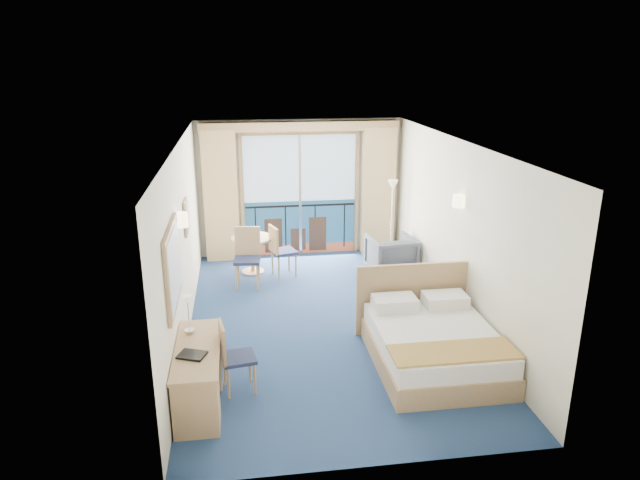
{
  "coord_description": "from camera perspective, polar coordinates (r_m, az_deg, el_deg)",
  "views": [
    {
      "loc": [
        -1.18,
        -7.77,
        3.82
      ],
      "look_at": [
        -0.03,
        0.2,
        1.24
      ],
      "focal_mm": 32.0,
      "sensor_mm": 36.0,
      "label": 1
    }
  ],
  "objects": [
    {
      "name": "table_chair_a",
      "position": [
        10.33,
        -4.08,
        -0.8
      ],
      "size": [
        0.52,
        0.51,
        0.95
      ],
      "rotation": [
        0.0,
        0.0,
        1.87
      ],
      "color": "#1E2546",
      "rests_on": "ground"
    },
    {
      "name": "desk_chair",
      "position": [
        6.91,
        -8.81,
        -11.12
      ],
      "size": [
        0.45,
        0.44,
        0.89
      ],
      "rotation": [
        0.0,
        0.0,
        1.73
      ],
      "color": "#1E2546",
      "rests_on": "ground"
    },
    {
      "name": "desk_lamp",
      "position": [
        6.92,
        -13.09,
        -6.48
      ],
      "size": [
        0.12,
        0.12,
        0.46
      ],
      "color": "silver",
      "rests_on": "desk"
    },
    {
      "name": "floor_lamp",
      "position": [
        11.03,
        7.24,
        3.99
      ],
      "size": [
        0.22,
        0.22,
        1.61
      ],
      "color": "silver",
      "rests_on": "ground"
    },
    {
      "name": "curtain_left",
      "position": [
        11.14,
        -9.9,
        4.31
      ],
      "size": [
        0.65,
        0.22,
        2.55
      ],
      "primitive_type": "cube",
      "color": "tan",
      "rests_on": "room_walls"
    },
    {
      "name": "round_table",
      "position": [
        10.55,
        -6.81,
        -0.58
      ],
      "size": [
        0.76,
        0.76,
        0.69
      ],
      "color": "tan",
      "rests_on": "ground"
    },
    {
      "name": "sconce_right",
      "position": [
        8.46,
        13.72,
        3.81
      ],
      "size": [
        0.18,
        0.18,
        0.18
      ],
      "primitive_type": "cylinder",
      "color": "#FFDEB2",
      "rests_on": "room_walls"
    },
    {
      "name": "floor",
      "position": [
        8.74,
        0.41,
        -8.15
      ],
      "size": [
        6.5,
        6.5,
        0.0
      ],
      "primitive_type": "plane",
      "color": "navy",
      "rests_on": "ground"
    },
    {
      "name": "table_chair_b",
      "position": [
        9.95,
        -7.27,
        -1.35
      ],
      "size": [
        0.48,
        0.49,
        1.03
      ],
      "rotation": [
        0.0,
        0.0,
        -0.1
      ],
      "color": "#1E2546",
      "rests_on": "ground"
    },
    {
      "name": "wall_print",
      "position": [
        8.55,
        -13.22,
        2.25
      ],
      "size": [
        0.04,
        0.42,
        0.52
      ],
      "color": "tan",
      "rests_on": "room_walls"
    },
    {
      "name": "desk",
      "position": [
        6.52,
        -12.23,
        -14.51
      ],
      "size": [
        0.51,
        1.47,
        0.69
      ],
      "color": "tan",
      "rests_on": "ground"
    },
    {
      "name": "sconce_left",
      "position": [
        7.47,
        -13.74,
        1.97
      ],
      "size": [
        0.18,
        0.18,
        0.18
      ],
      "primitive_type": "cylinder",
      "color": "#FFDEB2",
      "rests_on": "room_walls"
    },
    {
      "name": "phone",
      "position": [
        8.79,
        12.37,
        -4.19
      ],
      "size": [
        0.18,
        0.14,
        0.08
      ],
      "primitive_type": "cube",
      "rotation": [
        0.0,
        0.0,
        -0.04
      ],
      "color": "white",
      "rests_on": "nightstand"
    },
    {
      "name": "nightstand",
      "position": [
        8.89,
        11.98,
        -6.11
      ],
      "size": [
        0.42,
        0.4,
        0.55
      ],
      "primitive_type": "cube",
      "color": "tan",
      "rests_on": "ground"
    },
    {
      "name": "pelmet",
      "position": [
        11.0,
        -2.01,
        11.3
      ],
      "size": [
        3.8,
        0.25,
        0.18
      ],
      "primitive_type": "cube",
      "color": "tan",
      "rests_on": "room_walls"
    },
    {
      "name": "mirror",
      "position": [
        6.71,
        -14.47,
        -2.57
      ],
      "size": [
        0.05,
        1.25,
        0.95
      ],
      "color": "tan",
      "rests_on": "room_walls"
    },
    {
      "name": "bed",
      "position": [
        7.66,
        11.22,
        -10.01
      ],
      "size": [
        1.67,
        1.98,
        1.05
      ],
      "color": "tan",
      "rests_on": "ground"
    },
    {
      "name": "balcony_door",
      "position": [
        11.37,
        -2.04,
        4.16
      ],
      "size": [
        2.36,
        0.03,
        2.52
      ],
      "color": "navy",
      "rests_on": "room_walls"
    },
    {
      "name": "folder",
      "position": [
        6.54,
        -12.68,
        -11.15
      ],
      "size": [
        0.35,
        0.31,
        0.03
      ],
      "primitive_type": "cube",
      "rotation": [
        0.0,
        0.0,
        -0.38
      ],
      "color": "black",
      "rests_on": "desk"
    },
    {
      "name": "room_walls",
      "position": [
        8.12,
        0.44,
        3.21
      ],
      "size": [
        4.04,
        6.54,
        2.72
      ],
      "color": "silver",
      "rests_on": "ground"
    },
    {
      "name": "armchair",
      "position": [
        10.51,
        7.1,
        -1.54
      ],
      "size": [
        0.87,
        0.89,
        0.74
      ],
      "primitive_type": "imported",
      "rotation": [
        0.0,
        0.0,
        3.25
      ],
      "color": "#41454F",
      "rests_on": "ground"
    },
    {
      "name": "curtain_right",
      "position": [
        11.46,
        5.83,
        4.86
      ],
      "size": [
        0.65,
        0.22,
        2.55
      ],
      "primitive_type": "cube",
      "color": "tan",
      "rests_on": "room_walls"
    }
  ]
}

